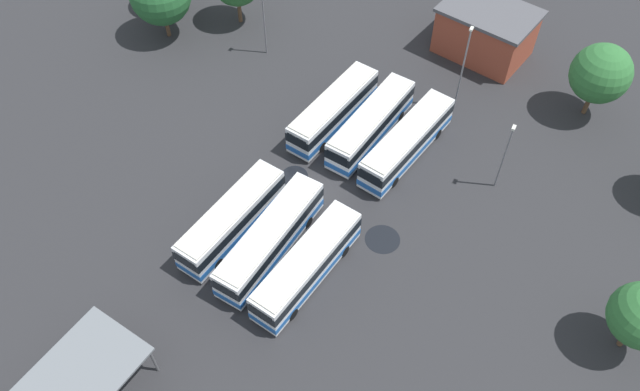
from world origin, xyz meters
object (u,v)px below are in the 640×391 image
object	(u,v)px
bus_row0_slot1	(371,124)
maintenance_shelter	(75,379)
bus_row1_slot0	(232,219)
lamp_post_far_corner	(463,66)
bus_row0_slot0	(333,110)
bus_row1_slot1	(271,238)
lamp_post_by_building	(264,16)
depot_building	(486,31)
bus_row1_slot2	(307,265)
lamp_post_mid_lot	(505,154)
tree_north_edge	(601,74)
bus_row0_slot2	(407,142)

from	to	relation	value
bus_row0_slot1	maintenance_shelter	world-z (taller)	maintenance_shelter
bus_row1_slot0	lamp_post_far_corner	size ratio (longest dim) A/B	1.22
bus_row0_slot1	bus_row0_slot0	bearing A→B (deg)	-91.78
bus_row1_slot0	bus_row1_slot1	bearing A→B (deg)	85.35
bus_row0_slot0	lamp_post_far_corner	bearing A→B (deg)	127.31
lamp_post_far_corner	bus_row0_slot0	bearing A→B (deg)	-52.69
bus_row0_slot0	lamp_post_by_building	distance (m)	13.19
bus_row0_slot1	bus_row1_slot0	size ratio (longest dim) A/B	1.05
depot_building	bus_row1_slot0	bearing A→B (deg)	-19.86
bus_row1_slot2	lamp_post_mid_lot	world-z (taller)	lamp_post_mid_lot
bus_row1_slot2	tree_north_edge	bearing A→B (deg)	151.09
bus_row0_slot1	lamp_post_mid_lot	distance (m)	12.65
bus_row0_slot2	lamp_post_far_corner	size ratio (longest dim) A/B	1.32
bus_row0_slot1	bus_row1_slot0	xyz separation A→B (m)	(15.24, -5.92, -0.00)
bus_row1_slot0	bus_row1_slot2	world-z (taller)	same
lamp_post_far_corner	tree_north_edge	world-z (taller)	lamp_post_far_corner
bus_row0_slot1	lamp_post_far_corner	bearing A→B (deg)	142.30
lamp_post_far_corner	tree_north_edge	bearing A→B (deg)	112.11
bus_row1_slot2	bus_row0_slot0	bearing A→B (deg)	-161.36
bus_row0_slot2	depot_building	bearing A→B (deg)	174.04
bus_row0_slot0	lamp_post_mid_lot	bearing A→B (deg)	87.43
bus_row0_slot2	tree_north_edge	xyz separation A→B (m)	(-13.09, 13.78, 3.17)
bus_row0_slot2	maintenance_shelter	bearing A→B (deg)	-20.14
bus_row0_slot2	lamp_post_far_corner	xyz separation A→B (m)	(-8.31, 2.01, 3.33)
maintenance_shelter	lamp_post_far_corner	distance (m)	42.04
bus_row0_slot0	lamp_post_by_building	world-z (taller)	lamp_post_by_building
bus_row1_slot0	tree_north_edge	size ratio (longest dim) A/B	1.47
bus_row1_slot0	depot_building	bearing A→B (deg)	160.14
tree_north_edge	bus_row0_slot0	bearing A→B (deg)	-60.39
tree_north_edge	depot_building	bearing A→B (deg)	-111.05
depot_building	tree_north_edge	xyz separation A→B (m)	(4.59, 11.93, 2.27)
bus_row0_slot2	bus_row1_slot2	xyz separation A→B (m)	(15.84, -2.20, -0.00)
bus_row0_slot0	lamp_post_by_building	bearing A→B (deg)	-120.78
bus_row0_slot0	lamp_post_by_building	size ratio (longest dim) A/B	1.42
lamp_post_by_building	bus_row1_slot0	bearing A→B (deg)	22.50
bus_row1_slot0	maintenance_shelter	size ratio (longest dim) A/B	1.17
bus_row1_slot1	lamp_post_by_building	size ratio (longest dim) A/B	1.47
lamp_post_mid_lot	lamp_post_by_building	bearing A→B (deg)	-104.95
bus_row0_slot2	bus_row1_slot1	xyz separation A→B (m)	(14.86, -6.00, 0.00)
bus_row0_slot2	bus_row1_slot2	distance (m)	16.00
bus_row1_slot0	bus_row1_slot2	size ratio (longest dim) A/B	0.98
bus_row0_slot2	bus_row1_slot2	world-z (taller)	same
bus_row0_slot1	bus_row1_slot0	world-z (taller)	same
bus_row1_slot2	lamp_post_mid_lot	distance (m)	19.35
bus_row0_slot0	bus_row1_slot2	size ratio (longest dim) A/B	1.02
bus_row0_slot1	depot_building	world-z (taller)	depot_building
bus_row1_slot0	lamp_post_mid_lot	size ratio (longest dim) A/B	1.55
bus_row0_slot2	tree_north_edge	world-z (taller)	tree_north_edge
bus_row1_slot2	bus_row0_slot2	bearing A→B (deg)	172.10
bus_row0_slot0	lamp_post_mid_lot	distance (m)	16.55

